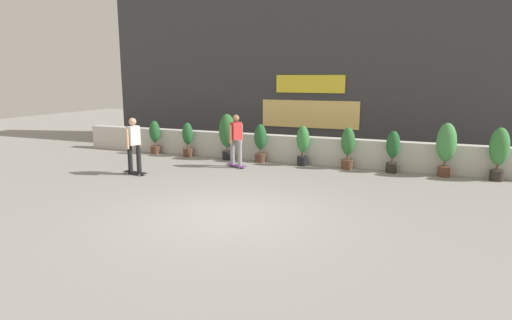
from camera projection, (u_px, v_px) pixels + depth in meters
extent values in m
plane|color=gray|center=(230.00, 213.00, 9.26)|extent=(48.00, 48.00, 0.00)
cube|color=beige|center=(306.00, 150.00, 14.63)|extent=(18.00, 0.40, 0.90)
cube|color=#38383D|center=(334.00, 68.00, 17.74)|extent=(20.00, 2.00, 6.50)
cube|color=yellow|center=(310.00, 84.00, 17.19)|extent=(2.80, 0.08, 0.70)
cube|color=#F2CC72|center=(309.00, 114.00, 17.43)|extent=(4.00, 0.06, 1.10)
cylinder|color=brown|center=(155.00, 150.00, 16.43)|extent=(0.36, 0.36, 0.30)
cylinder|color=brown|center=(155.00, 144.00, 16.39)|extent=(0.06, 0.06, 0.15)
ellipsoid|color=#235B2D|center=(155.00, 132.00, 16.30)|extent=(0.39, 0.39, 0.81)
cylinder|color=brown|center=(188.00, 152.00, 15.90)|extent=(0.36, 0.36, 0.30)
cylinder|color=brown|center=(188.00, 146.00, 15.86)|extent=(0.06, 0.06, 0.15)
ellipsoid|color=#235B2D|center=(188.00, 134.00, 15.77)|extent=(0.39, 0.39, 0.79)
cylinder|color=black|center=(227.00, 155.00, 15.30)|extent=(0.36, 0.36, 0.30)
cylinder|color=brown|center=(227.00, 149.00, 15.26)|extent=(0.06, 0.06, 0.15)
ellipsoid|color=#2D6B33|center=(227.00, 131.00, 15.14)|extent=(0.57, 0.57, 1.16)
cylinder|color=brown|center=(260.00, 158.00, 14.84)|extent=(0.36, 0.36, 0.30)
cylinder|color=brown|center=(260.00, 151.00, 14.79)|extent=(0.06, 0.06, 0.15)
ellipsoid|color=#235B2D|center=(260.00, 137.00, 14.70)|extent=(0.42, 0.42, 0.85)
cylinder|color=black|center=(302.00, 161.00, 14.28)|extent=(0.36, 0.36, 0.30)
cylinder|color=brown|center=(302.00, 154.00, 14.24)|extent=(0.06, 0.06, 0.15)
ellipsoid|color=#387F3D|center=(303.00, 139.00, 14.14)|extent=(0.42, 0.42, 0.86)
cylinder|color=brown|center=(347.00, 164.00, 13.73)|extent=(0.36, 0.36, 0.30)
cylinder|color=brown|center=(347.00, 157.00, 13.69)|extent=(0.06, 0.06, 0.15)
ellipsoid|color=#2D6B33|center=(348.00, 141.00, 13.60)|extent=(0.43, 0.43, 0.87)
cylinder|color=#2D2823|center=(392.00, 168.00, 13.23)|extent=(0.36, 0.36, 0.30)
cylinder|color=brown|center=(392.00, 160.00, 13.19)|extent=(0.06, 0.06, 0.15)
ellipsoid|color=#235B2D|center=(393.00, 145.00, 13.10)|extent=(0.40, 0.40, 0.83)
cylinder|color=brown|center=(444.00, 171.00, 12.68)|extent=(0.36, 0.36, 0.30)
cylinder|color=brown|center=(445.00, 164.00, 12.64)|extent=(0.06, 0.06, 0.15)
ellipsoid|color=#428C47|center=(446.00, 142.00, 12.52)|extent=(0.55, 0.55, 1.13)
cylinder|color=#2D2823|center=(496.00, 175.00, 12.18)|extent=(0.36, 0.36, 0.30)
cylinder|color=brown|center=(497.00, 168.00, 12.14)|extent=(0.06, 0.06, 0.15)
ellipsoid|color=#387F3D|center=(499.00, 146.00, 12.02)|extent=(0.51, 0.51, 1.05)
cube|color=black|center=(135.00, 172.00, 12.97)|extent=(0.82, 0.31, 0.02)
cylinder|color=silver|center=(127.00, 173.00, 13.04)|extent=(0.06, 0.04, 0.06)
cylinder|color=silver|center=(131.00, 172.00, 13.17)|extent=(0.06, 0.04, 0.06)
cylinder|color=silver|center=(140.00, 175.00, 12.78)|extent=(0.06, 0.04, 0.06)
cylinder|color=silver|center=(143.00, 174.00, 12.91)|extent=(0.06, 0.04, 0.06)
cylinder|color=black|center=(130.00, 158.00, 12.98)|extent=(0.14, 0.14, 0.82)
cylinder|color=black|center=(139.00, 159.00, 12.80)|extent=(0.14, 0.14, 0.82)
cube|color=white|center=(133.00, 135.00, 12.76)|extent=(0.25, 0.39, 0.56)
sphere|color=tan|center=(132.00, 122.00, 12.68)|extent=(0.22, 0.22, 0.22)
cylinder|color=tan|center=(127.00, 139.00, 12.58)|extent=(0.09, 0.09, 0.58)
cylinder|color=tan|center=(139.00, 137.00, 12.97)|extent=(0.09, 0.09, 0.58)
cube|color=#72338C|center=(236.00, 165.00, 14.02)|extent=(0.81, 0.51, 0.02)
cylinder|color=silver|center=(243.00, 167.00, 13.89)|extent=(0.06, 0.05, 0.06)
cylinder|color=silver|center=(240.00, 168.00, 13.79)|extent=(0.06, 0.05, 0.06)
cylinder|color=silver|center=(233.00, 165.00, 14.27)|extent=(0.06, 0.05, 0.06)
cylinder|color=silver|center=(229.00, 165.00, 14.16)|extent=(0.06, 0.05, 0.06)
cylinder|color=gray|center=(240.00, 153.00, 13.81)|extent=(0.14, 0.14, 0.82)
cylinder|color=gray|center=(233.00, 152.00, 14.07)|extent=(0.14, 0.14, 0.82)
cube|color=red|center=(236.00, 131.00, 13.81)|extent=(0.33, 0.41, 0.56)
sphere|color=#9E7051|center=(236.00, 118.00, 13.73)|extent=(0.22, 0.22, 0.22)
cylinder|color=#9E7051|center=(241.00, 133.00, 13.98)|extent=(0.09, 0.09, 0.58)
cylinder|color=#9E7051|center=(230.00, 134.00, 13.67)|extent=(0.09, 0.09, 0.58)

